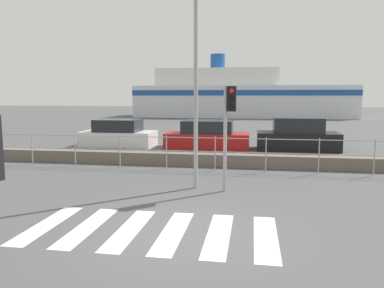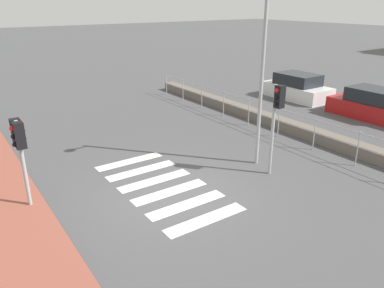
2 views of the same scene
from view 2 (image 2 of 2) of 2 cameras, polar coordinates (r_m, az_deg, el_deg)
name	(u,v)px [view 2 (image 2 of 2)]	position (r m, az deg, el deg)	size (l,w,h in m)	color
ground_plane	(173,195)	(10.95, -2.85, -7.72)	(160.00, 160.00, 0.00)	#4C4C4F
sidewalk_brick	(23,241)	(9.75, -24.36, -13.34)	(24.00, 1.80, 0.12)	#934C3D
crosswalk	(162,186)	(11.45, -4.59, -6.39)	(4.95, 2.40, 0.01)	silver
seawall	(328,139)	(15.43, 19.98, 0.69)	(23.73, 0.55, 0.47)	#6B6056
harbor_fence	(315,129)	(14.57, 18.21, 2.13)	(21.39, 0.04, 1.23)	#9EA0A3
traffic_light_near	(19,141)	(10.40, -24.82, 0.45)	(0.58, 0.41, 2.49)	#9EA0A3
traffic_light_far	(277,111)	(11.65, 12.76, 5.00)	(0.34, 0.32, 2.93)	#9EA0A3
streetlamp	(259,54)	(12.04, 10.22, 13.36)	(0.32, 1.01, 6.02)	#9EA0A3
parked_car_white	(297,88)	(22.38, 15.69, 8.24)	(3.82, 1.89, 1.42)	silver
parked_car_red	(376,106)	(19.77, 26.21, 5.21)	(4.22, 1.85, 1.41)	#B21919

